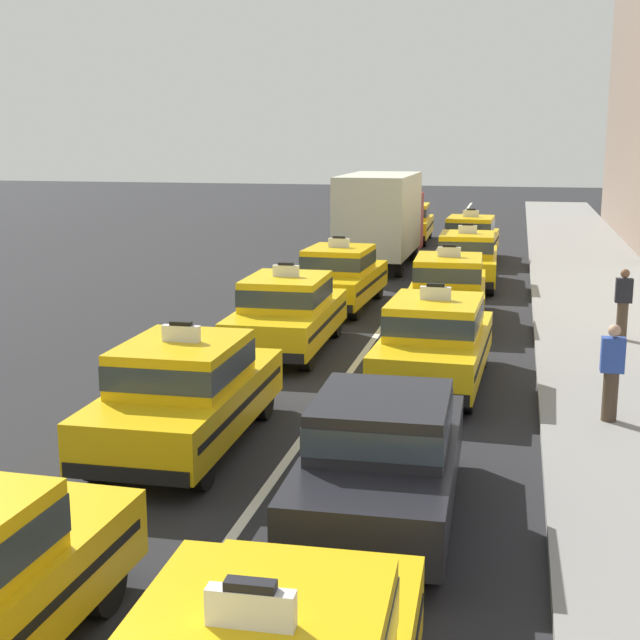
# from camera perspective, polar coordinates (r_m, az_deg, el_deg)

# --- Properties ---
(lane_stripe_left_right) EXTENTS (0.14, 80.00, 0.01)m
(lane_stripe_left_right) POSITION_cam_1_polar(r_m,az_deg,el_deg) (22.85, 4.41, 0.12)
(lane_stripe_left_right) COLOR silver
(lane_stripe_left_right) RESTS_ON ground
(taxi_left_second) EXTENTS (1.86, 4.58, 1.96)m
(taxi_left_second) POSITION_cam_1_polar(r_m,az_deg,el_deg) (13.41, -8.59, -4.53)
(taxi_left_second) COLOR black
(taxi_left_second) RESTS_ON ground
(taxi_left_third) EXTENTS (1.89, 4.59, 1.96)m
(taxi_left_third) POSITION_cam_1_polar(r_m,az_deg,el_deg) (19.15, -2.10, 0.54)
(taxi_left_third) COLOR black
(taxi_left_third) RESTS_ON ground
(taxi_left_fourth) EXTENTS (1.97, 4.62, 1.96)m
(taxi_left_fourth) POSITION_cam_1_polar(r_m,az_deg,el_deg) (24.03, 1.26, 2.85)
(taxi_left_fourth) COLOR black
(taxi_left_fourth) RESTS_ON ground
(box_truck_left_fifth) EXTENTS (2.35, 6.98, 3.27)m
(box_truck_left_fifth) POSITION_cam_1_polar(r_m,az_deg,el_deg) (31.75, 4.01, 6.65)
(box_truck_left_fifth) COLOR black
(box_truck_left_fifth) RESTS_ON ground
(taxi_left_sixth) EXTENTS (1.93, 4.60, 1.96)m
(taxi_left_sixth) POSITION_cam_1_polar(r_m,az_deg,el_deg) (39.14, 5.74, 6.27)
(taxi_left_sixth) COLOR black
(taxi_left_sixth) RESTS_ON ground
(sedan_right_second) EXTENTS (1.85, 4.33, 1.58)m
(sedan_right_second) POSITION_cam_1_polar(r_m,az_deg,el_deg) (10.90, 4.00, -8.48)
(sedan_right_second) COLOR black
(sedan_right_second) RESTS_ON ground
(taxi_right_third) EXTENTS (1.97, 4.62, 1.96)m
(taxi_right_third) POSITION_cam_1_polar(r_m,az_deg,el_deg) (16.63, 7.36, -1.29)
(taxi_right_third) COLOR black
(taxi_right_third) RESTS_ON ground
(taxi_right_fourth) EXTENTS (1.96, 4.62, 1.96)m
(taxi_right_fourth) POSITION_cam_1_polar(r_m,az_deg,el_deg) (22.41, 8.20, 2.08)
(taxi_right_fourth) COLOR black
(taxi_right_fourth) RESTS_ON ground
(taxi_right_fifth) EXTENTS (1.91, 4.60, 1.96)m
(taxi_right_fifth) POSITION_cam_1_polar(r_m,az_deg,el_deg) (27.77, 9.36, 3.91)
(taxi_right_fifth) COLOR black
(taxi_right_fifth) RESTS_ON ground
(taxi_right_sixth) EXTENTS (1.98, 4.62, 1.96)m
(taxi_right_sixth) POSITION_cam_1_polar(r_m,az_deg,el_deg) (33.34, 9.59, 5.20)
(taxi_right_sixth) COLOR black
(taxi_right_sixth) RESTS_ON ground
(pedestrian_near_crosswalk) EXTENTS (0.36, 0.24, 1.56)m
(pedestrian_near_crosswalk) POSITION_cam_1_polar(r_m,az_deg,el_deg) (14.78, 18.15, -3.21)
(pedestrian_near_crosswalk) COLOR #473828
(pedestrian_near_crosswalk) RESTS_ON sidewalk_curb
(pedestrian_mid_block) EXTENTS (0.36, 0.24, 1.58)m
(pedestrian_mid_block) POSITION_cam_1_polar(r_m,az_deg,el_deg) (20.73, 18.81, 0.97)
(pedestrian_mid_block) COLOR #473828
(pedestrian_mid_block) RESTS_ON sidewalk_curb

